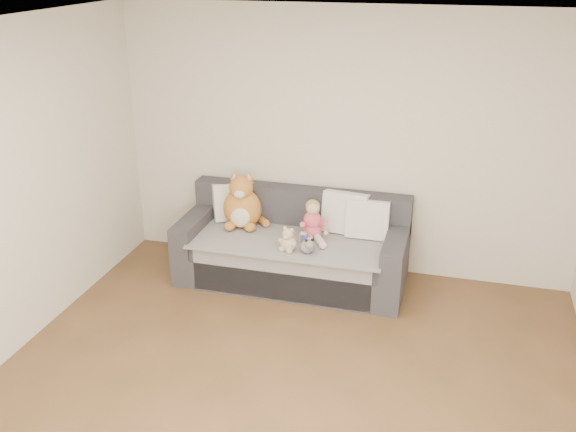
# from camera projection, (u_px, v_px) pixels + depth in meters

# --- Properties ---
(room_shell) EXTENTS (5.00, 5.00, 5.00)m
(room_shell) POSITION_uv_depth(u_px,v_px,m) (287.00, 227.00, 4.36)
(room_shell) COLOR brown
(room_shell) RESTS_ON ground
(sofa) EXTENTS (2.20, 0.94, 0.85)m
(sofa) POSITION_uv_depth(u_px,v_px,m) (293.00, 250.00, 6.30)
(sofa) COLOR #2C2C32
(sofa) RESTS_ON ground
(cushion_left) EXTENTS (0.45, 0.37, 0.39)m
(cushion_left) POSITION_uv_depth(u_px,v_px,m) (234.00, 201.00, 6.54)
(cushion_left) COLOR silver
(cushion_left) RESTS_ON sofa
(cushion_right_back) EXTENTS (0.46, 0.25, 0.42)m
(cushion_right_back) POSITION_uv_depth(u_px,v_px,m) (345.00, 213.00, 6.23)
(cushion_right_back) COLOR silver
(cushion_right_back) RESTS_ON sofa
(cushion_right_front) EXTENTS (0.41, 0.19, 0.38)m
(cushion_right_front) POSITION_uv_depth(u_px,v_px,m) (368.00, 219.00, 6.12)
(cushion_right_front) COLOR silver
(cushion_right_front) RESTS_ON sofa
(toddler) EXTENTS (0.28, 0.39, 0.39)m
(toddler) POSITION_uv_depth(u_px,v_px,m) (313.00, 223.00, 6.10)
(toddler) COLOR #DE4E5D
(toddler) RESTS_ON sofa
(plush_cat) EXTENTS (0.48, 0.44, 0.59)m
(plush_cat) POSITION_uv_depth(u_px,v_px,m) (242.00, 205.00, 6.36)
(plush_cat) COLOR #B46628
(plush_cat) RESTS_ON sofa
(teddy_bear) EXTENTS (0.18, 0.15, 0.24)m
(teddy_bear) POSITION_uv_depth(u_px,v_px,m) (288.00, 241.00, 5.87)
(teddy_bear) COLOR tan
(teddy_bear) RESTS_ON sofa
(plush_cow) EXTENTS (0.14, 0.20, 0.17)m
(plush_cow) POSITION_uv_depth(u_px,v_px,m) (308.00, 246.00, 5.84)
(plush_cow) COLOR white
(plush_cow) RESTS_ON sofa
(sippy_cup) EXTENTS (0.11, 0.09, 0.13)m
(sippy_cup) POSITION_uv_depth(u_px,v_px,m) (305.00, 237.00, 6.03)
(sippy_cup) COLOR #593EAA
(sippy_cup) RESTS_ON sofa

